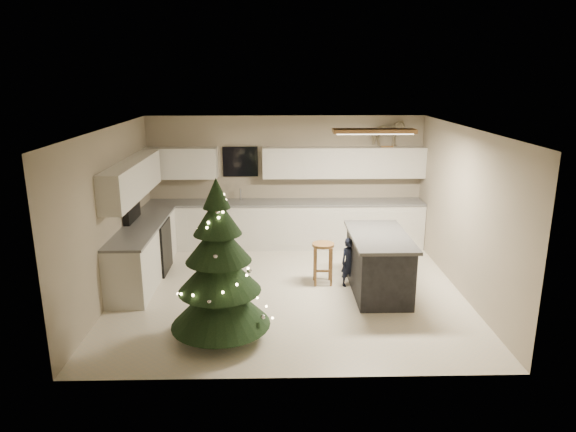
% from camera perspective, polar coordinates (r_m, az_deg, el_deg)
% --- Properties ---
extents(ground_plane, '(5.50, 5.50, 0.00)m').
position_cam_1_polar(ground_plane, '(8.40, 0.06, -8.22)').
color(ground_plane, beige).
extents(room_shell, '(5.52, 5.02, 2.61)m').
position_cam_1_polar(room_shell, '(7.87, 0.23, 3.54)').
color(room_shell, gray).
rests_on(room_shell, ground_plane).
extents(cabinetry, '(5.50, 3.20, 2.00)m').
position_cam_1_polar(cabinetry, '(9.73, -5.56, -0.23)').
color(cabinetry, silver).
rests_on(cabinetry, ground_plane).
extents(island, '(0.90, 1.70, 0.95)m').
position_cam_1_polar(island, '(8.31, 10.00, -5.17)').
color(island, black).
rests_on(island, ground_plane).
extents(bar_stool, '(0.37, 0.37, 0.70)m').
position_cam_1_polar(bar_stool, '(8.50, 3.91, -4.17)').
color(bar_stool, brown).
rests_on(bar_stool, ground_plane).
extents(christmas_tree, '(1.35, 1.31, 2.16)m').
position_cam_1_polar(christmas_tree, '(6.69, -7.64, -6.50)').
color(christmas_tree, '#3F2816').
rests_on(christmas_tree, ground_plane).
extents(toddler, '(0.34, 0.28, 0.81)m').
position_cam_1_polar(toddler, '(8.49, 6.82, -5.12)').
color(toddler, black).
rests_on(toddler, ground_plane).
extents(rocking_horse, '(0.61, 0.31, 0.53)m').
position_cam_1_polar(rocking_horse, '(10.32, 11.04, 9.03)').
color(rocking_horse, brown).
rests_on(rocking_horse, cabinetry).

